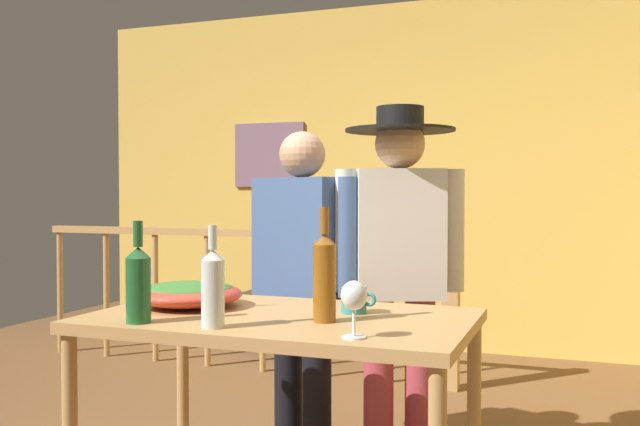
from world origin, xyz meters
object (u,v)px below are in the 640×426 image
wine_bottle_green (138,282)px  person_standing_left (302,268)px  mug_teal (354,300)px  person_standing_right (400,259)px  serving_table (282,340)px  stair_railing (292,282)px  flat_screen_tv (297,263)px  framed_picture (269,155)px  salad_bowl (189,293)px  wine_bottle_clear (213,286)px  wine_bottle_amber (324,276)px  tv_console (298,320)px  wine_glass (354,298)px

wine_bottle_green → person_standing_left: 1.06m
mug_teal → person_standing_right: person_standing_right is taller
serving_table → wine_bottle_green: wine_bottle_green is taller
stair_railing → serving_table: size_ratio=2.43×
flat_screen_tv → serving_table: bearing=-68.7°
framed_picture → person_standing_left: size_ratio=0.42×
stair_railing → salad_bowl: 2.22m
wine_bottle_clear → wine_bottle_amber: size_ratio=0.86×
wine_bottle_clear → framed_picture: bearing=111.9°
wine_bottle_clear → salad_bowl: bearing=130.6°
stair_railing → person_standing_left: person_standing_left is taller
tv_console → wine_bottle_clear: wine_bottle_clear is taller
framed_picture → wine_bottle_amber: framed_picture is taller
person_standing_left → serving_table: bearing=128.4°
wine_bottle_clear → mug_teal: (0.33, 0.40, -0.08)m
wine_bottle_amber → person_standing_left: person_standing_left is taller
framed_picture → wine_glass: framed_picture is taller
flat_screen_tv → mug_teal: mug_teal is taller
framed_picture → mug_teal: 3.69m
wine_glass → wine_bottle_green: size_ratio=0.51×
wine_bottle_green → person_standing_left: person_standing_left is taller
wine_bottle_green → framed_picture: bearing=108.1°
wine_bottle_green → person_standing_left: bearing=82.2°
person_standing_right → wine_bottle_amber: bearing=65.3°
stair_railing → wine_bottle_green: (0.51, -2.49, 0.32)m
wine_glass → wine_bottle_amber: size_ratio=0.45×
stair_railing → salad_bowl: (0.49, -2.16, 0.24)m
wine_bottle_clear → person_standing_right: bearing=72.4°
flat_screen_tv → serving_table: 3.18m
stair_railing → mug_teal: (1.10, -2.08, 0.23)m
salad_bowl → person_standing_right: 0.95m
serving_table → stair_railing: bearing=111.8°
framed_picture → serving_table: 3.72m
wine_bottle_green → wine_bottle_clear: wine_bottle_green is taller
stair_railing → wine_bottle_amber: wine_bottle_amber is taller
wine_glass → serving_table: bearing=140.8°
mug_teal → person_standing_left: bearing=125.1°
person_standing_right → mug_teal: bearing=68.1°
flat_screen_tv → person_standing_right: person_standing_right is taller
framed_picture → wine_bottle_green: framed_picture is taller
stair_railing → mug_teal: size_ratio=25.09×
person_standing_left → wine_bottle_clear: bearing=118.4°
person_standing_right → wine_bottle_green: bearing=38.7°
salad_bowl → flat_screen_tv: bearing=104.7°
wine_bottle_clear → serving_table: bearing=69.8°
salad_bowl → wine_bottle_green: wine_bottle_green is taller
tv_console → flat_screen_tv: size_ratio=1.70×
wine_glass → wine_bottle_green: (-0.72, -0.01, 0.01)m
wine_glass → wine_bottle_amber: wine_bottle_amber is taller
framed_picture → flat_screen_tv: framed_picture is taller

